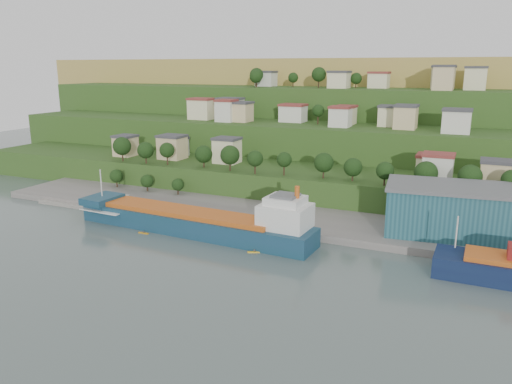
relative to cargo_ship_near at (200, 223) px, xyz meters
The scene contains 10 objects.
ground 13.75m from the cargo_ship_near, 39.01° to the right, with size 500.00×500.00×0.00m, color #495854.
quay 36.29m from the cargo_ship_near, 32.69° to the left, with size 220.00×26.00×4.00m, color slate.
pebble_beach 46.65m from the cargo_ship_near, 163.10° to the left, with size 40.00×18.00×2.40m, color slate.
hillside 160.61m from the cargo_ship_near, 86.27° to the left, with size 360.00×210.14×96.00m.
cargo_ship_near is the anchor object (origin of this frame).
warehouse 65.07m from the cargo_ship_near, 19.24° to the left, with size 32.83×22.15×12.80m.
caravan 38.67m from the cargo_ship_near, 161.84° to the left, with size 5.97×2.49×2.79m, color silver.
dinghy 30.87m from the cargo_ship_near, 161.58° to the left, with size 4.26×1.60×0.85m, color silver.
kayak_orange 15.63m from the cargo_ship_near, 155.58° to the right, with size 3.12×0.71×0.77m.
kayak_yellow 20.80m from the cargo_ship_near, 19.94° to the right, with size 3.33×1.96×0.85m.
Camera 1 is at (56.22, -102.73, 44.04)m, focal length 35.00 mm.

